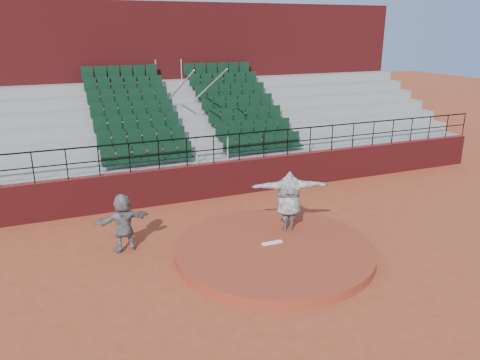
# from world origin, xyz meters

# --- Properties ---
(ground) EXTENTS (90.00, 90.00, 0.00)m
(ground) POSITION_xyz_m (0.00, 0.00, 0.00)
(ground) COLOR #A24224
(ground) RESTS_ON ground
(pitchers_mound) EXTENTS (5.50, 5.50, 0.25)m
(pitchers_mound) POSITION_xyz_m (0.00, 0.00, 0.12)
(pitchers_mound) COLOR #963821
(pitchers_mound) RESTS_ON ground
(pitching_rubber) EXTENTS (0.60, 0.15, 0.03)m
(pitching_rubber) POSITION_xyz_m (0.00, 0.15, 0.27)
(pitching_rubber) COLOR white
(pitching_rubber) RESTS_ON pitchers_mound
(boundary_wall) EXTENTS (24.00, 0.30, 1.30)m
(boundary_wall) POSITION_xyz_m (0.00, 5.00, 0.65)
(boundary_wall) COLOR maroon
(boundary_wall) RESTS_ON ground
(wall_railing) EXTENTS (24.04, 0.05, 1.03)m
(wall_railing) POSITION_xyz_m (0.00, 5.00, 2.03)
(wall_railing) COLOR black
(wall_railing) RESTS_ON boundary_wall
(seating_deck) EXTENTS (24.00, 5.97, 4.63)m
(seating_deck) POSITION_xyz_m (0.00, 8.65, 1.44)
(seating_deck) COLOR gray
(seating_deck) RESTS_ON ground
(press_box_facade) EXTENTS (24.00, 3.00, 7.10)m
(press_box_facade) POSITION_xyz_m (0.00, 12.60, 3.55)
(press_box_facade) COLOR maroon
(press_box_facade) RESTS_ON ground
(pitcher) EXTENTS (2.31, 1.24, 1.82)m
(pitcher) POSITION_xyz_m (0.85, 0.82, 1.16)
(pitcher) COLOR black
(pitcher) RESTS_ON pitchers_mound
(fielder) EXTENTS (1.60, 0.66, 1.67)m
(fielder) POSITION_xyz_m (-3.78, 1.81, 0.84)
(fielder) COLOR black
(fielder) RESTS_ON ground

